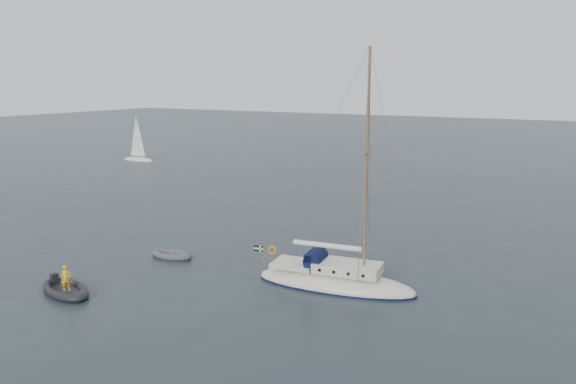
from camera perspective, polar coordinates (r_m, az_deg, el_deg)
The scene contains 5 objects.
ground at distance 30.31m, azimuth 1.71°, elevation -10.42°, with size 300.00×300.00×0.00m, color black.
sailboat at distance 31.24m, azimuth 4.84°, elevation -7.79°, with size 9.47×2.84×13.48m.
dinghy at distance 37.03m, azimuth -11.73°, elevation -6.27°, with size 2.90×1.31×0.42m.
rib at distance 32.73m, azimuth -21.69°, elevation -9.11°, with size 4.00×1.82×1.61m.
distant_yacht_a at distance 82.16m, azimuth -15.07°, elevation 5.22°, with size 5.36×2.86×7.11m.
Camera 1 is at (12.83, -25.06, 11.23)m, focal length 35.00 mm.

